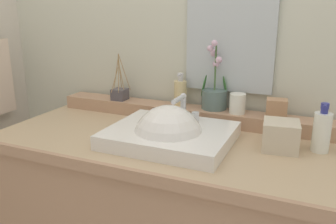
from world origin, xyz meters
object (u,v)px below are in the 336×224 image
object	(u,v)px
sink_basin	(169,138)
trinket_box	(276,109)
reed_diffuser	(120,94)
tissue_box	(281,136)
potted_plant	(214,94)
tumbler_cup	(238,104)
lotion_bottle	(322,131)
soap_dispenser	(180,92)
soap_bar	(153,114)

from	to	relation	value
sink_basin	trinket_box	bearing A→B (deg)	39.85
reed_diffuser	tissue_box	xyz separation A→B (m)	(0.81, -0.20, -0.04)
potted_plant	tumbler_cup	xyz separation A→B (m)	(0.12, -0.03, -0.02)
tumbler_cup	trinket_box	distance (m)	0.17
tumbler_cup	lotion_bottle	bearing A→B (deg)	-24.06
trinket_box	tissue_box	bearing A→B (deg)	-85.11
sink_basin	tissue_box	world-z (taller)	sink_basin
sink_basin	soap_dispenser	distance (m)	0.37
reed_diffuser	trinket_box	size ratio (longest dim) A/B	2.76
trinket_box	soap_dispenser	bearing A→B (deg)	167.90
tumbler_cup	trinket_box	bearing A→B (deg)	-1.07
sink_basin	tumbler_cup	size ratio (longest dim) A/B	5.33
soap_dispenser	lotion_bottle	bearing A→B (deg)	-16.52
soap_dispenser	reed_diffuser	size ratio (longest dim) A/B	0.66
potted_plant	soap_dispenser	world-z (taller)	potted_plant
trinket_box	lotion_bottle	world-z (taller)	lotion_bottle
potted_plant	tumbler_cup	distance (m)	0.12
sink_basin	trinket_box	size ratio (longest dim) A/B	5.59
sink_basin	soap_dispenser	bearing A→B (deg)	104.49
tumbler_cup	lotion_bottle	world-z (taller)	lotion_bottle
sink_basin	potted_plant	world-z (taller)	potted_plant
potted_plant	reed_diffuser	xyz separation A→B (m)	(-0.49, -0.03, -0.04)
potted_plant	trinket_box	bearing A→B (deg)	-7.06
soap_bar	tumbler_cup	world-z (taller)	tumbler_cup
potted_plant	reed_diffuser	world-z (taller)	potted_plant
trinket_box	potted_plant	bearing A→B (deg)	165.30
soap_bar	potted_plant	bearing A→B (deg)	45.81
sink_basin	lotion_bottle	distance (m)	0.57
reed_diffuser	lotion_bottle	bearing A→B (deg)	-9.37
soap_bar	tissue_box	size ratio (longest dim) A/B	0.54
potted_plant	trinket_box	distance (m)	0.29
lotion_bottle	tumbler_cup	bearing A→B (deg)	155.94
tumbler_cup	tissue_box	bearing A→B (deg)	-43.16
lotion_bottle	tissue_box	xyz separation A→B (m)	(-0.14, -0.04, -0.02)
reed_diffuser	trinket_box	bearing A→B (deg)	-0.33
tumbler_cup	trinket_box	size ratio (longest dim) A/B	1.05
sink_basin	soap_bar	bearing A→B (deg)	137.01
soap_bar	tumbler_cup	distance (m)	0.38
lotion_bottle	tissue_box	size ratio (longest dim) A/B	1.43
soap_bar	soap_dispenser	xyz separation A→B (m)	(0.04, 0.22, 0.06)
potted_plant	lotion_bottle	xyz separation A→B (m)	(0.47, -0.19, -0.05)
soap_bar	trinket_box	world-z (taller)	trinket_box
soap_dispenser	lotion_bottle	size ratio (longest dim) A/B	0.83
soap_bar	soap_dispenser	bearing A→B (deg)	78.81
soap_dispenser	trinket_box	size ratio (longest dim) A/B	1.82
soap_dispenser	potted_plant	bearing A→B (deg)	-0.05
reed_diffuser	trinket_box	distance (m)	0.77
trinket_box	tissue_box	distance (m)	0.21
soap_dispenser	tumbler_cup	distance (m)	0.29
soap_bar	trinket_box	distance (m)	0.53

